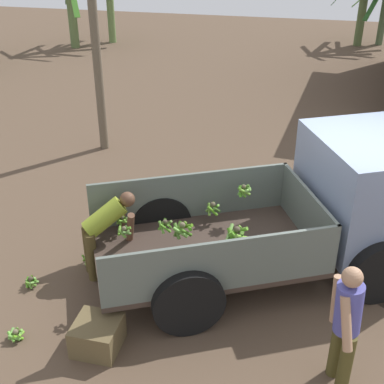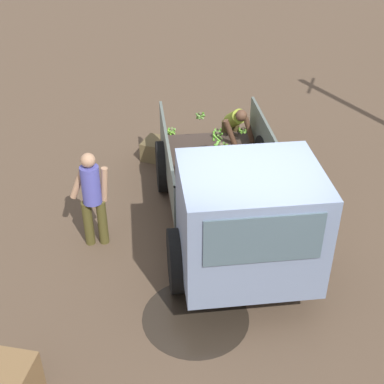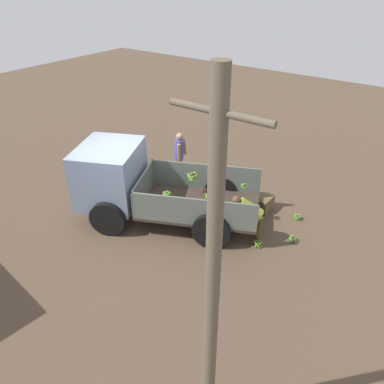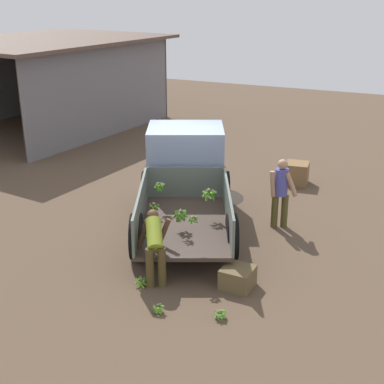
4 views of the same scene
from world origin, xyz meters
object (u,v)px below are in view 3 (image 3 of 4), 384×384
object	(u,v)px
cargo_truck	(129,181)
wooden_crate_0	(261,202)
banana_bunch_on_ground_1	(293,238)
utility_pole	(212,286)
banana_bunch_on_ground_0	(258,243)
wooden_crate_1	(105,152)
person_worker_loading	(250,215)
person_foreground_visitor	(179,155)
banana_bunch_on_ground_2	(297,216)

from	to	relation	value
cargo_truck	wooden_crate_0	distance (m)	3.76
cargo_truck	banana_bunch_on_ground_1	bearing A→B (deg)	174.68
utility_pole	banana_bunch_on_ground_0	world-z (taller)	utility_pole
wooden_crate_1	person_worker_loading	bearing A→B (deg)	170.52
utility_pole	person_foreground_visitor	size ratio (longest dim) A/B	3.24
banana_bunch_on_ground_1	banana_bunch_on_ground_2	distance (m)	1.04
person_worker_loading	banana_bunch_on_ground_1	world-z (taller)	person_worker_loading
banana_bunch_on_ground_0	wooden_crate_0	bearing A→B (deg)	-65.32
utility_pole	banana_bunch_on_ground_2	xyz separation A→B (m)	(0.89, -5.77, -2.62)
cargo_truck	wooden_crate_0	xyz separation A→B (m)	(-2.78, -2.38, -0.87)
person_foreground_visitor	banana_bunch_on_ground_2	size ratio (longest dim) A/B	7.61
banana_bunch_on_ground_0	wooden_crate_1	bearing A→B (deg)	-9.92
wooden_crate_0	person_worker_loading	bearing A→B (deg)	104.86
cargo_truck	wooden_crate_1	size ratio (longest dim) A/B	8.06
person_foreground_visitor	wooden_crate_0	world-z (taller)	person_foreground_visitor
person_foreground_visitor	banana_bunch_on_ground_0	xyz separation A→B (m)	(-3.61, 1.55, -0.80)
utility_pole	wooden_crate_0	world-z (taller)	utility_pole
banana_bunch_on_ground_2	wooden_crate_0	bearing A→B (deg)	4.71
banana_bunch_on_ground_1	wooden_crate_0	world-z (taller)	wooden_crate_0
person_foreground_visitor	banana_bunch_on_ground_0	bearing A→B (deg)	-47.64
banana_bunch_on_ground_1	wooden_crate_0	distance (m)	1.64
utility_pole	banana_bunch_on_ground_1	size ratio (longest dim) A/B	25.49
banana_bunch_on_ground_2	utility_pole	bearing A→B (deg)	98.77
utility_pole	banana_bunch_on_ground_0	xyz separation A→B (m)	(1.22, -4.08, -2.60)
banana_bunch_on_ground_1	wooden_crate_0	size ratio (longest dim) A/B	0.37
banana_bunch_on_ground_2	wooden_crate_0	world-z (taller)	wooden_crate_0
banana_bunch_on_ground_0	banana_bunch_on_ground_1	size ratio (longest dim) A/B	1.13
cargo_truck	wooden_crate_0	bearing A→B (deg)	-164.29
wooden_crate_1	utility_pole	bearing A→B (deg)	146.34
person_foreground_visitor	banana_bunch_on_ground_0	size ratio (longest dim) A/B	6.98
person_worker_loading	banana_bunch_on_ground_2	size ratio (longest dim) A/B	5.93
banana_bunch_on_ground_0	banana_bunch_on_ground_1	bearing A→B (deg)	-131.93
wooden_crate_1	wooden_crate_0	bearing A→B (deg)	-175.77
cargo_truck	banana_bunch_on_ground_1	world-z (taller)	cargo_truck
wooden_crate_0	wooden_crate_1	world-z (taller)	wooden_crate_1
person_worker_loading	wooden_crate_0	world-z (taller)	person_worker_loading
cargo_truck	person_worker_loading	bearing A→B (deg)	170.78
person_foreground_visitor	person_worker_loading	bearing A→B (deg)	-48.18
banana_bunch_on_ground_0	wooden_crate_0	size ratio (longest dim) A/B	0.42
utility_pole	person_worker_loading	world-z (taller)	utility_pole
banana_bunch_on_ground_2	cargo_truck	bearing A→B (deg)	32.68
person_foreground_visitor	wooden_crate_1	world-z (taller)	person_foreground_visitor
person_worker_loading	wooden_crate_0	bearing A→B (deg)	-107.55
banana_bunch_on_ground_0	cargo_truck	bearing A→B (deg)	12.49
person_worker_loading	wooden_crate_0	xyz separation A→B (m)	(0.40, -1.49, -0.57)
person_worker_loading	banana_bunch_on_ground_2	xyz separation A→B (m)	(-0.67, -1.58, -0.68)
utility_pole	banana_bunch_on_ground_2	distance (m)	6.40
person_worker_loading	wooden_crate_1	world-z (taller)	person_worker_loading
person_worker_loading	banana_bunch_on_ground_2	world-z (taller)	person_worker_loading
person_worker_loading	banana_bunch_on_ground_1	bearing A→B (deg)	178.71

